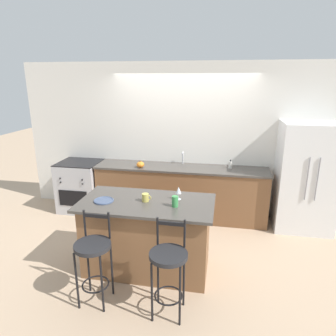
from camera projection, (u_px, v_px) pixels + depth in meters
ground_plane at (177, 224)px, 5.15m from camera, size 18.00×18.00×0.00m
wall_back at (184, 140)px, 5.40m from camera, size 6.00×0.07×2.70m
back_counter at (181, 192)px, 5.36m from camera, size 3.01×0.65×0.94m
sink_faucet at (183, 156)px, 5.37m from camera, size 0.02×0.13×0.22m
kitchen_island at (147, 235)px, 3.84m from camera, size 1.67×0.86×0.95m
refrigerator at (306, 177)px, 4.82m from camera, size 0.89×0.72×1.77m
oven_range at (81, 186)px, 5.65m from camera, size 0.75×0.69×0.93m
bar_stool_near at (94, 255)px, 3.23m from camera, size 0.40×0.40×1.04m
bar_stool_far at (169, 265)px, 3.05m from camera, size 0.40×0.40×1.04m
dinner_plate at (104, 200)px, 3.72m from camera, size 0.25×0.25×0.02m
wine_glass at (179, 190)px, 3.75m from camera, size 0.07×0.07×0.17m
coffee_mug at (146, 197)px, 3.71m from camera, size 0.12×0.08×0.10m
tumbler_cup at (175, 201)px, 3.55m from camera, size 0.08×0.08×0.13m
pumpkin_decoration at (140, 165)px, 5.16m from camera, size 0.13×0.13×0.13m
soap_bottle at (230, 165)px, 5.11m from camera, size 0.06×0.06×0.15m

